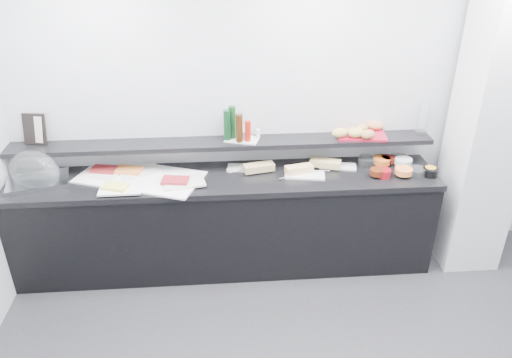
{
  "coord_description": "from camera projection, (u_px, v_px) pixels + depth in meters",
  "views": [
    {
      "loc": [
        -0.72,
        -2.03,
        2.86
      ],
      "look_at": [
        -0.45,
        1.45,
        1.0
      ],
      "focal_mm": 35.0,
      "sensor_mm": 36.0,
      "label": 1
    }
  ],
  "objects": [
    {
      "name": "back_wall",
      "position": [
        303.0,
        112.0,
        4.3
      ],
      "size": [
        5.0,
        0.02,
        2.7
      ],
      "primitive_type": "cube",
      "color": "silver",
      "rests_on": "ground"
    },
    {
      "name": "column",
      "position": [
        490.0,
        121.0,
        4.1
      ],
      "size": [
        0.5,
        0.5,
        2.7
      ],
      "primitive_type": "cube",
      "color": "silver",
      "rests_on": "ground"
    },
    {
      "name": "buffet_cabinet",
      "position": [
        226.0,
        224.0,
        4.43
      ],
      "size": [
        3.6,
        0.6,
        0.85
      ],
      "primitive_type": "cube",
      "color": "black",
      "rests_on": "ground"
    },
    {
      "name": "counter_top",
      "position": [
        224.0,
        179.0,
        4.22
      ],
      "size": [
        3.62,
        0.62,
        0.05
      ],
      "primitive_type": "cube",
      "color": "black",
      "rests_on": "buffet_cabinet"
    },
    {
      "name": "wall_shelf",
      "position": [
        223.0,
        143.0,
        4.25
      ],
      "size": [
        3.6,
        0.25,
        0.04
      ],
      "primitive_type": "cube",
      "color": "black",
      "rests_on": "back_wall"
    },
    {
      "name": "cloche_base",
      "position": [
        38.0,
        182.0,
        4.08
      ],
      "size": [
        0.54,
        0.42,
        0.04
      ],
      "primitive_type": "cube",
      "rotation": [
        0.0,
        0.0,
        0.24
      ],
      "color": "silver",
      "rests_on": "counter_top"
    },
    {
      "name": "cloche_dome",
      "position": [
        35.0,
        171.0,
        4.02
      ],
      "size": [
        0.51,
        0.43,
        0.34
      ],
      "primitive_type": "ellipsoid",
      "rotation": [
        0.0,
        0.0,
        -0.4
      ],
      "color": "white",
      "rests_on": "cloche_base"
    },
    {
      "name": "linen_runner",
      "position": [
        140.0,
        177.0,
        4.18
      ],
      "size": [
        1.13,
        0.82,
        0.01
      ],
      "primitive_type": "cube",
      "rotation": [
        0.0,
        0.0,
        -0.36
      ],
      "color": "white",
      "rests_on": "counter_top"
    },
    {
      "name": "platter_meat_a",
      "position": [
        102.0,
        173.0,
        4.21
      ],
      "size": [
        0.33,
        0.27,
        0.01
      ],
      "primitive_type": "cube",
      "rotation": [
        0.0,
        0.0,
        -0.35
      ],
      "color": "white",
      "rests_on": "linen_runner"
    },
    {
      "name": "food_meat_a",
      "position": [
        104.0,
        169.0,
        4.23
      ],
      "size": [
        0.24,
        0.18,
        0.02
      ],
      "primitive_type": "cube",
      "rotation": [
        0.0,
        0.0,
        -0.22
      ],
      "color": "maroon",
      "rests_on": "platter_meat_a"
    },
    {
      "name": "platter_salmon",
      "position": [
        140.0,
        171.0,
        4.24
      ],
      "size": [
        0.39,
        0.33,
        0.01
      ],
      "primitive_type": "cube",
      "rotation": [
        0.0,
        0.0,
        0.4
      ],
      "color": "white",
      "rests_on": "linen_runner"
    },
    {
      "name": "food_salmon",
      "position": [
        129.0,
        170.0,
        4.22
      ],
      "size": [
        0.25,
        0.2,
        0.02
      ],
      "primitive_type": "cube",
      "rotation": [
        0.0,
        0.0,
        -0.27
      ],
      "color": "orange",
      "rests_on": "platter_salmon"
    },
    {
      "name": "platter_cheese",
      "position": [
        121.0,
        188.0,
        3.98
      ],
      "size": [
        0.34,
        0.23,
        0.01
      ],
      "primitive_type": "cube",
      "rotation": [
        0.0,
        0.0,
        0.01
      ],
      "color": "white",
      "rests_on": "linen_runner"
    },
    {
      "name": "food_cheese",
      "position": [
        115.0,
        186.0,
        3.97
      ],
      "size": [
        0.23,
        0.18,
        0.02
      ],
      "primitive_type": "cube",
      "rotation": [
        0.0,
        0.0,
        -0.33
      ],
      "color": "#E8E75A",
      "rests_on": "platter_cheese"
    },
    {
      "name": "platter_meat_b",
      "position": [
        184.0,
        182.0,
        4.07
      ],
      "size": [
        0.37,
        0.29,
        0.01
      ],
      "primitive_type": "cube",
      "rotation": [
        0.0,
        0.0,
        0.2
      ],
      "color": "silver",
      "rests_on": "linen_runner"
    },
    {
      "name": "food_meat_b",
      "position": [
        175.0,
        180.0,
        4.06
      ],
      "size": [
        0.23,
        0.17,
        0.02
      ],
      "primitive_type": "cube",
      "rotation": [
        0.0,
        0.0,
        -0.15
      ],
      "color": "maroon",
      "rests_on": "platter_meat_b"
    },
    {
      "name": "sandwich_plate_left",
      "position": [
        246.0,
        168.0,
        4.33
      ],
      "size": [
        0.33,
        0.18,
        0.01
      ],
      "primitive_type": "cube",
      "rotation": [
        0.0,
        0.0,
        -0.14
      ],
      "color": "white",
      "rests_on": "counter_top"
    },
    {
      "name": "sandwich_food_left",
      "position": [
        259.0,
        167.0,
        4.26
      ],
      "size": [
        0.27,
        0.15,
        0.06
      ],
      "primitive_type": "cube",
      "rotation": [
        0.0,
        0.0,
        0.21
      ],
      "color": "tan",
      "rests_on": "sandwich_plate_left"
    },
    {
      "name": "tongs_left",
      "position": [
        237.0,
        171.0,
        4.25
      ],
      "size": [
        0.15,
        0.07,
        0.01
      ],
      "primitive_type": "cylinder",
      "rotation": [
        0.0,
        1.57,
        0.4
      ],
      "color": "silver",
      "rests_on": "sandwich_plate_left"
    },
    {
      "name": "sandwich_plate_mid",
      "position": [
        305.0,
        175.0,
        4.21
      ],
      "size": [
        0.35,
        0.2,
        0.01
      ],
      "primitive_type": "cube",
      "rotation": [
        0.0,
        0.0,
        -0.16
      ],
      "color": "white",
      "rests_on": "counter_top"
    },
    {
      "name": "sandwich_food_mid",
      "position": [
        299.0,
        169.0,
        4.23
      ],
      "size": [
        0.25,
        0.14,
        0.06
      ],
      "primitive_type": "cube",
      "rotation": [
        0.0,
        0.0,
        0.22
      ],
      "color": "#E4B878",
      "rests_on": "sandwich_plate_mid"
    },
    {
      "name": "tongs_mid",
      "position": [
        287.0,
        177.0,
        4.16
      ],
      "size": [
        0.15,
        0.07,
        0.01
      ],
      "primitive_type": "cylinder",
      "rotation": [
        0.0,
        1.57,
        0.39
      ],
      "color": "silver",
      "rests_on": "sandwich_plate_mid"
    },
    {
      "name": "sandwich_plate_right",
      "position": [
        338.0,
        166.0,
        4.36
      ],
      "size": [
        0.34,
        0.2,
        0.01
      ],
      "primitive_type": "cube",
      "rotation": [
        0.0,
        0.0,
        -0.21
      ],
      "color": "white",
      "rests_on": "counter_top"
    },
    {
      "name": "sandwich_food_right",
      "position": [
        325.0,
        163.0,
        4.33
      ],
      "size": [
        0.28,
        0.19,
        0.06
      ],
      "primitive_type": "cube",
      "rotation": [
        0.0,
        0.0,
        -0.38
      ],
      "color": "#E2C576",
      "rests_on": "sandwich_plate_right"
    },
    {
      "name": "tongs_right",
      "position": [
        320.0,
        171.0,
        4.26
      ],
      "size": [
        0.16,
        0.02,
        0.01
      ],
      "primitive_type": "cylinder",
      "rotation": [
        0.0,
        1.57,
        -0.05
      ],
      "color": "silver",
      "rests_on": "sandwich_plate_right"
    },
    {
      "name": "bowl_glass_fruit",
      "position": [
        367.0,
        161.0,
        4.39
      ],
      "size": [
        0.2,
        0.2,
        0.07
      ],
      "primitive_type": "cylinder",
      "rotation": [
        0.0,
        0.0,
        0.22
      ],
      "color": "white",
      "rests_on": "counter_top"
    },
    {
      "name": "fill_glass_fruit",
      "position": [
        382.0,
        161.0,
        4.37
      ],
      "size": [
        0.19,
        0.19,
        0.05
      ],
      "primitive_type": "cylinder",
      "rotation": [
        0.0,
        0.0,
        -0.3
      ],
      "color": "orange",
      "rests_on": "bowl_glass_fruit"
    },
    {
      "name": "bowl_black_jam",
      "position": [
        382.0,
        161.0,
        4.39
      ],
      "size": [
        0.2,
        0.2,
        0.07
      ],
      "primitive_type": "cylinder",
      "rotation": [
        0.0,
        0.0,
        -0.35
      ],
      "color": "black",
      "rests_on": "counter_top"
    },
    {
      "name": "fill_black_jam",
      "position": [
        388.0,
        159.0,
        4.39
      ],
      "size": [
        0.13,
        0.13,
        0.05
      ],
      "primitive_type": "cylinder",
      "rotation": [
        0.0,
        0.0,
        -0.11
      ],
      "color": "#60120D",
      "rests_on": "bowl_black_jam"
    },
    {
      "name": "bowl_glass_cream",
      "position": [
        399.0,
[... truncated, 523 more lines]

